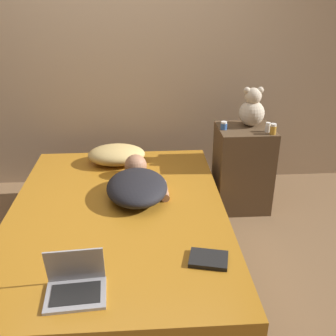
{
  "coord_description": "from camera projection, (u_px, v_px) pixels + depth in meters",
  "views": [
    {
      "loc": [
        0.19,
        -2.27,
        1.77
      ],
      "look_at": [
        0.36,
        0.26,
        0.59
      ],
      "focal_mm": 42.0,
      "sensor_mm": 36.0,
      "label": 1
    }
  ],
  "objects": [
    {
      "name": "laptop",
      "position": [
        76.0,
        284.0,
        1.9
      ],
      "size": [
        0.3,
        0.24,
        0.22
      ],
      "rotation": [
        0.0,
        0.0,
        0.07
      ],
      "color": "#9E9EA3",
      "rests_on": "bed"
    },
    {
      "name": "book",
      "position": [
        209.0,
        259.0,
        2.13
      ],
      "size": [
        0.24,
        0.2,
        0.02
      ],
      "rotation": [
        0.0,
        0.0,
        -0.24
      ],
      "color": "black",
      "rests_on": "bed"
    },
    {
      "name": "bottle_white",
      "position": [
        268.0,
        127.0,
        3.09
      ],
      "size": [
        0.04,
        0.04,
        0.08
      ],
      "color": "white",
      "rests_on": "nightstand"
    },
    {
      "name": "ground_plane",
      "position": [
        120.0,
        260.0,
        2.79
      ],
      "size": [
        12.0,
        12.0,
        0.0
      ],
      "primitive_type": "plane",
      "color": "brown"
    },
    {
      "name": "person_lying",
      "position": [
        137.0,
        184.0,
        2.79
      ],
      "size": [
        0.45,
        0.72,
        0.17
      ],
      "rotation": [
        0.0,
        0.0,
        0.03
      ],
      "color": "black",
      "rests_on": "bed"
    },
    {
      "name": "nightstand",
      "position": [
        242.0,
        168.0,
        3.34
      ],
      "size": [
        0.45,
        0.41,
        0.72
      ],
      "color": "brown",
      "rests_on": "ground_plane"
    },
    {
      "name": "teddy_bear",
      "position": [
        252.0,
        109.0,
        3.19
      ],
      "size": [
        0.21,
        0.21,
        0.32
      ],
      "color": "beige",
      "rests_on": "nightstand"
    },
    {
      "name": "wall_back",
      "position": [
        119.0,
        45.0,
        3.43
      ],
      "size": [
        8.0,
        0.06,
        2.6
      ],
      "color": "tan",
      "rests_on": "ground_plane"
    },
    {
      "name": "bottle_blue",
      "position": [
        224.0,
        126.0,
        3.14
      ],
      "size": [
        0.05,
        0.05,
        0.06
      ],
      "color": "#3866B2",
      "rests_on": "nightstand"
    },
    {
      "name": "pillow",
      "position": [
        117.0,
        155.0,
        3.28
      ],
      "size": [
        0.48,
        0.34,
        0.15
      ],
      "color": "tan",
      "rests_on": "bed"
    },
    {
      "name": "bed",
      "position": [
        119.0,
        236.0,
        2.7
      ],
      "size": [
        1.48,
        2.07,
        0.41
      ],
      "color": "#2D2319",
      "rests_on": "ground_plane"
    },
    {
      "name": "bottle_amber",
      "position": [
        273.0,
        129.0,
        3.04
      ],
      "size": [
        0.05,
        0.05,
        0.08
      ],
      "color": "gold",
      "rests_on": "nightstand"
    }
  ]
}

